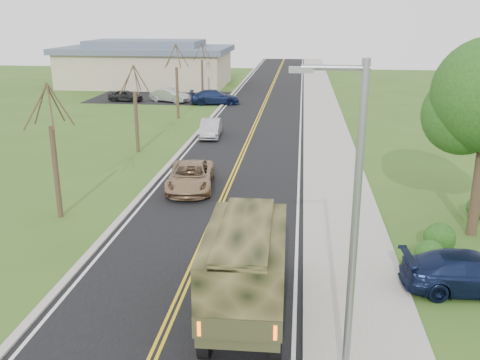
% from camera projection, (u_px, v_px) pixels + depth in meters
% --- Properties ---
extents(road, '(8.00, 120.00, 0.01)m').
position_uv_depth(road, '(262.00, 108.00, 52.05)').
color(road, black).
rests_on(road, ground).
extents(curb_right, '(0.30, 120.00, 0.12)m').
position_uv_depth(curb_right, '(305.00, 109.00, 51.58)').
color(curb_right, '#9E998E').
rests_on(curb_right, ground).
extents(sidewalk_right, '(3.20, 120.00, 0.10)m').
position_uv_depth(sidewalk_right, '(323.00, 109.00, 51.39)').
color(sidewalk_right, '#9E998E').
rests_on(sidewalk_right, ground).
extents(curb_left, '(0.30, 120.00, 0.10)m').
position_uv_depth(curb_left, '(220.00, 107.00, 52.48)').
color(curb_left, '#9E998E').
rests_on(curb_left, ground).
extents(street_light, '(1.65, 0.22, 8.00)m').
position_uv_depth(street_light, '(351.00, 223.00, 11.79)').
color(street_light, gray).
rests_on(street_light, ground).
extents(bare_tree_a, '(1.93, 2.26, 6.08)m').
position_uv_depth(bare_tree_a, '(55.00, 161.00, 23.57)').
color(bare_tree_a, '#38281C').
rests_on(bare_tree_a, ground).
extents(bare_tree_b, '(1.83, 2.14, 5.73)m').
position_uv_depth(bare_tree_b, '(136.00, 115.00, 35.00)').
color(bare_tree_b, '#38281C').
rests_on(bare_tree_b, ground).
extents(bare_tree_c, '(2.04, 2.39, 6.42)m').
position_uv_depth(bare_tree_c, '(177.00, 87.00, 46.29)').
color(bare_tree_c, '#38281C').
rests_on(bare_tree_c, ground).
extents(bare_tree_d, '(1.88, 2.20, 5.91)m').
position_uv_depth(bare_tree_d, '(202.00, 74.00, 57.74)').
color(bare_tree_d, '#38281C').
rests_on(bare_tree_d, ground).
extents(commercial_building, '(25.50, 21.50, 5.65)m').
position_uv_depth(commercial_building, '(147.00, 64.00, 68.13)').
color(commercial_building, tan).
rests_on(commercial_building, ground).
extents(military_truck, '(2.35, 6.41, 3.17)m').
position_uv_depth(military_truck, '(247.00, 261.00, 15.86)').
color(military_truck, black).
rests_on(military_truck, ground).
extents(suv_champagne, '(2.83, 5.20, 1.38)m').
position_uv_depth(suv_champagne, '(190.00, 176.00, 27.98)').
color(suv_champagne, '#977655').
rests_on(suv_champagne, ground).
extents(sedan_silver, '(1.70, 4.12, 1.33)m').
position_uv_depth(sedan_silver, '(210.00, 128.00, 39.84)').
color(sedan_silver, '#AFAEB3').
rests_on(sedan_silver, ground).
extents(pickup_navy, '(4.72, 2.18, 1.34)m').
position_uv_depth(pickup_navy, '(472.00, 273.00, 17.63)').
color(pickup_navy, '#0F1838').
rests_on(pickup_navy, ground).
extents(lot_car_dark, '(3.67, 1.70, 1.22)m').
position_uv_depth(lot_car_dark, '(125.00, 96.00, 56.01)').
color(lot_car_dark, black).
rests_on(lot_car_dark, ground).
extents(lot_car_silver, '(4.47, 2.86, 1.39)m').
position_uv_depth(lot_car_silver, '(170.00, 95.00, 55.65)').
color(lot_car_silver, '#A1A1A5').
rests_on(lot_car_silver, ground).
extents(lot_car_navy, '(5.27, 2.83, 1.45)m').
position_uv_depth(lot_car_navy, '(215.00, 97.00, 54.27)').
color(lot_car_navy, '#101B3E').
rests_on(lot_car_navy, ground).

